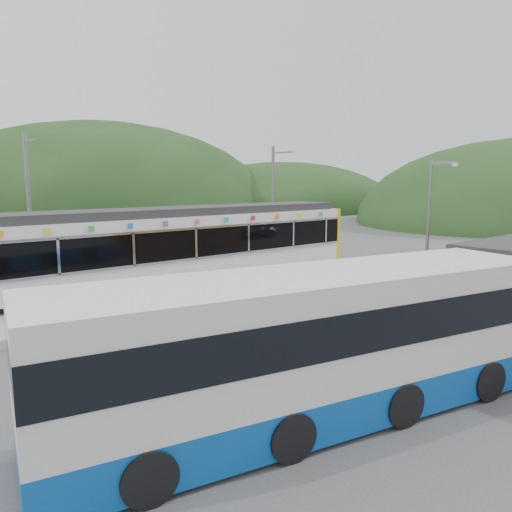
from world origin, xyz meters
TOP-DOWN VIEW (x-y plane):
  - ground at (0.00, 0.00)m, footprint 120.00×120.00m
  - hills at (6.19, 5.29)m, footprint 146.00×149.00m
  - platform at (0.00, 3.30)m, footprint 26.00×3.20m
  - yellow_line at (0.00, 2.00)m, footprint 26.00×0.10m
  - train at (-1.71, 6.00)m, footprint 20.44×3.01m
  - catenary_mast_west at (-7.00, 8.56)m, footprint 0.18×1.80m
  - catenary_mast_east at (7.00, 8.56)m, footprint 0.18×1.80m
  - bus at (-5.87, -7.13)m, footprint 11.75×4.89m
  - lamp_post at (4.55, -3.47)m, footprint 0.48×1.07m

SIDE VIEW (x-z plane):
  - ground at x=0.00m, z-range 0.00..0.00m
  - hills at x=6.19m, z-range -13.00..13.00m
  - platform at x=0.00m, z-range 0.00..0.30m
  - yellow_line at x=0.00m, z-range 0.30..0.31m
  - bus at x=-5.87m, z-range -0.06..3.07m
  - train at x=-1.71m, z-range 0.19..3.93m
  - lamp_post at x=4.55m, z-range 0.57..6.33m
  - catenary_mast_west at x=-7.00m, z-range 0.15..7.15m
  - catenary_mast_east at x=7.00m, z-range 0.15..7.15m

